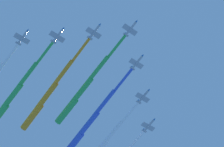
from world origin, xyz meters
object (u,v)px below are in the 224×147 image
at_px(jet_lead, 82,91).
at_px(jet_starboard_inner, 47,96).
at_px(jet_port_inner, 88,125).
at_px(jet_starboard_mid, 12,97).

relative_size(jet_lead, jet_starboard_inner, 0.98).
relative_size(jet_port_inner, jet_starboard_mid, 1.05).
bearing_deg(jet_starboard_inner, jet_starboard_mid, -52.02).
xyz_separation_m(jet_starboard_inner, jet_starboard_mid, (10.92, -13.98, -1.38)).
distance_m(jet_starboard_inner, jet_starboard_mid, 17.79).
height_order(jet_lead, jet_port_inner, jet_port_inner).
relative_size(jet_port_inner, jet_starboard_inner, 1.02).
xyz_separation_m(jet_lead, jet_port_inner, (-17.35, -9.67, 0.33)).
distance_m(jet_port_inner, jet_starboard_inner, 26.98).
distance_m(jet_lead, jet_starboard_mid, 36.19).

